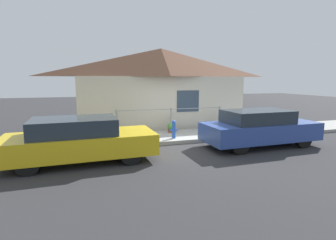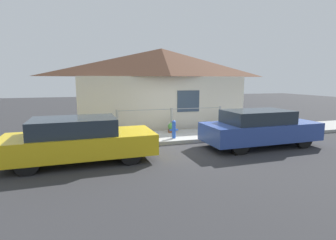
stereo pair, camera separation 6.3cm
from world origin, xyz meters
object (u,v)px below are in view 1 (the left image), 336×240
object	(u,v)px
car_right	(259,128)
potted_plant_near_hydrant	(171,128)
car_left	(80,140)
fire_hydrant	(174,129)

from	to	relation	value
car_right	potted_plant_near_hydrant	size ratio (longest dim) A/B	9.95
car_left	fire_hydrant	size ratio (longest dim) A/B	6.15
car_right	potted_plant_near_hydrant	distance (m)	3.67
car_right	potted_plant_near_hydrant	bearing A→B (deg)	131.61
car_right	car_left	bearing A→B (deg)	178.75
car_right	fire_hydrant	distance (m)	3.17
car_left	fire_hydrant	world-z (taller)	car_left
fire_hydrant	potted_plant_near_hydrant	size ratio (longest dim) A/B	1.65
car_left	fire_hydrant	bearing A→B (deg)	22.95
potted_plant_near_hydrant	car_left	bearing A→B (deg)	-144.15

